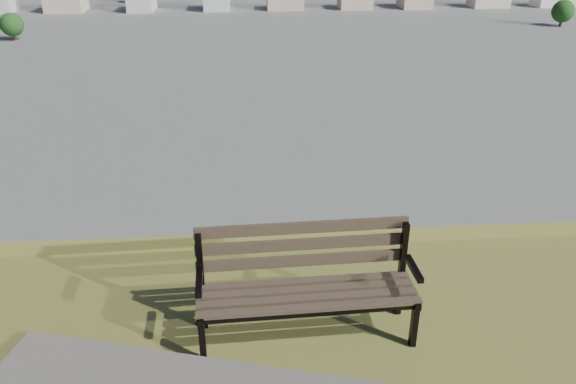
{
  "coord_description": "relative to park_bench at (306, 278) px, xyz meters",
  "views": [
    {
      "loc": [
        -0.81,
        -0.82,
        27.97
      ],
      "look_at": [
        -0.41,
        4.64,
        25.3
      ],
      "focal_mm": 35.0,
      "sensor_mm": 36.0,
      "label": 1
    }
  ],
  "objects": [
    {
      "name": "park_bench",
      "position": [
        0.0,
        0.0,
        0.0
      ],
      "size": [
        1.69,
        0.6,
        0.87
      ],
      "rotation": [
        0.0,
        0.0,
        0.04
      ],
      "color": "#403425",
      "rests_on": "hilltop_mesa"
    }
  ]
}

